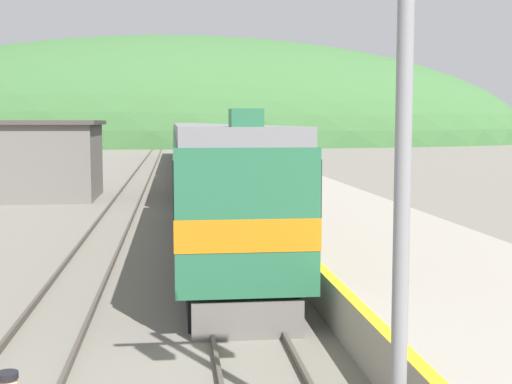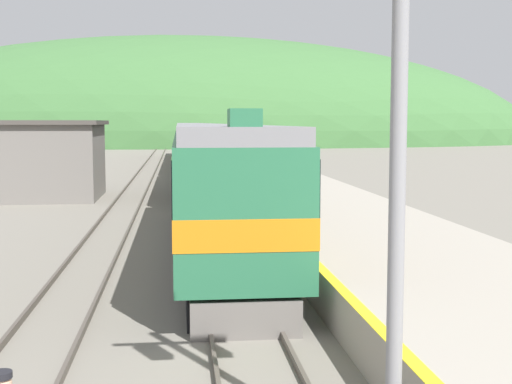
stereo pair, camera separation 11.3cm
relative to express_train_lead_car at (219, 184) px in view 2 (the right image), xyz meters
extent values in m
cube|color=#4C443D|center=(-0.72, 48.86, -2.24)|extent=(0.08, 180.00, 0.16)
cube|color=#4C443D|center=(0.72, 48.86, -2.24)|extent=(0.08, 180.00, 0.16)
cube|color=#4C443D|center=(-4.75, 48.86, -2.24)|extent=(0.08, 180.00, 0.16)
cube|color=#4C443D|center=(-3.32, 48.86, -2.24)|extent=(0.08, 180.00, 0.16)
cube|color=#9E9689|center=(4.81, 28.86, -1.83)|extent=(6.03, 140.00, 0.99)
cube|color=yellow|center=(1.91, 28.86, -1.32)|extent=(0.24, 140.00, 0.01)
ellipsoid|color=#3D6B38|center=(0.00, 124.80, -2.32)|extent=(148.66, 66.90, 43.43)
cube|color=slate|center=(-8.76, 18.30, -0.22)|extent=(5.89, 6.41, 4.20)
cube|color=#47423D|center=(-8.76, 18.30, 2.00)|extent=(6.39, 6.91, 0.24)
cube|color=black|center=(0.00, 0.23, -1.90)|extent=(2.38, 18.28, 0.85)
cube|color=#286B47|center=(0.00, 0.23, 0.03)|extent=(2.90, 19.45, 3.00)
cube|color=orange|center=(0.00, 0.23, -0.21)|extent=(2.93, 19.47, 0.66)
cube|color=black|center=(0.00, 0.23, 0.68)|extent=(2.92, 18.28, 0.90)
cube|color=slate|center=(0.00, 0.23, 1.72)|extent=(2.72, 19.45, 0.40)
cube|color=black|center=(0.00, -8.36, 0.68)|extent=(2.94, 2.20, 1.20)
cube|color=#286B47|center=(0.00, -9.04, 2.10)|extent=(0.64, 0.80, 0.36)
cube|color=slate|center=(0.00, -9.29, -1.94)|extent=(2.26, 0.40, 0.77)
cube|color=black|center=(0.00, 21.04, -1.90)|extent=(2.38, 19.14, 0.85)
cube|color=#286B47|center=(0.00, 21.04, 0.03)|extent=(2.90, 20.36, 3.00)
cube|color=orange|center=(0.00, 21.04, -0.21)|extent=(2.93, 20.38, 0.66)
cube|color=black|center=(0.00, 21.04, 0.68)|extent=(2.92, 19.14, 0.90)
cube|color=slate|center=(0.00, 21.04, 1.72)|extent=(2.72, 20.36, 0.40)
cube|color=black|center=(0.00, 42.30, -1.90)|extent=(2.38, 19.14, 0.85)
cube|color=#286B47|center=(0.00, 42.30, 0.03)|extent=(2.90, 20.36, 3.00)
cube|color=orange|center=(0.00, 42.30, -0.21)|extent=(2.93, 20.38, 0.66)
cube|color=black|center=(0.00, 42.30, 0.68)|extent=(2.92, 19.14, 0.90)
cube|color=slate|center=(0.00, 42.30, 1.72)|extent=(2.72, 20.36, 0.40)
cube|color=black|center=(0.00, 63.56, -1.90)|extent=(2.38, 19.14, 0.85)
cube|color=#286B47|center=(0.00, 63.56, 0.03)|extent=(2.90, 20.36, 3.00)
cube|color=orange|center=(0.00, 63.56, -0.21)|extent=(2.93, 20.38, 0.66)
cube|color=black|center=(0.00, 63.56, 0.68)|extent=(2.92, 19.14, 0.90)
cube|color=slate|center=(0.00, 63.56, 1.72)|extent=(2.72, 20.36, 0.40)
cylinder|color=gray|center=(1.26, -15.06, 1.75)|extent=(0.20, 0.20, 8.15)
sphere|color=tan|center=(-3.21, -15.76, -0.73)|extent=(0.23, 0.23, 0.23)
cylinder|color=black|center=(-3.21, -15.76, -0.63)|extent=(0.24, 0.24, 0.07)
camera|label=1|loc=(-1.44, -23.25, 2.01)|focal=50.00mm
camera|label=2|loc=(-1.33, -23.27, 2.01)|focal=50.00mm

